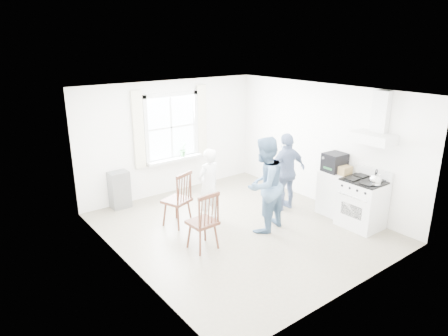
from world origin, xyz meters
TOP-DOWN VIEW (x-y plane):
  - room_shell at (0.00, 0.00)m, footprint 4.62×5.12m
  - window_assembly at (0.00, 2.45)m, footprint 1.88×0.24m
  - range_hood at (2.07, -1.35)m, footprint 0.45×0.76m
  - shelf_unit at (-1.40, 2.33)m, footprint 0.40×0.30m
  - gas_stove at (1.91, -1.35)m, footprint 0.68×0.76m
  - kettle at (1.83, -1.61)m, footprint 0.22×0.22m
  - low_cabinet at (1.98, -0.65)m, footprint 0.50×0.55m
  - stereo_stack at (2.01, -0.57)m, footprint 0.44×0.40m
  - cardboard_box at (2.00, -0.83)m, footprint 0.27×0.21m
  - windsor_chair_a at (-0.82, 0.75)m, footprint 0.59×0.59m
  - windsor_chair_b at (-0.99, -0.32)m, footprint 0.47×0.46m
  - person_left at (-0.27, 0.64)m, footprint 0.63×0.63m
  - person_mid at (0.32, -0.31)m, footprint 1.06×1.06m
  - person_right at (1.38, 0.15)m, footprint 1.04×1.04m
  - potted_plant at (0.23, 2.36)m, footprint 0.24×0.24m

SIDE VIEW (x-z plane):
  - shelf_unit at x=-1.40m, z-range 0.00..0.80m
  - low_cabinet at x=1.98m, z-range 0.00..0.90m
  - gas_stove at x=1.91m, z-range -0.08..1.04m
  - windsor_chair_b at x=-0.99m, z-range 0.12..1.18m
  - windsor_chair_a at x=-0.82m, z-range 0.12..1.23m
  - person_left at x=-0.27m, z-range 0.00..1.49m
  - person_right at x=1.38m, z-range 0.00..1.64m
  - person_mid at x=0.32m, z-range 0.00..1.81m
  - cardboard_box at x=2.00m, z-range 0.90..1.07m
  - potted_plant at x=0.23m, z-range 0.85..1.19m
  - kettle at x=1.83m, z-range 0.90..1.20m
  - stereo_stack at x=2.01m, z-range 0.90..1.28m
  - room_shell at x=0.00m, z-range -0.02..2.62m
  - window_assembly at x=0.00m, z-range 0.61..2.31m
  - range_hood at x=2.07m, z-range 1.43..2.37m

